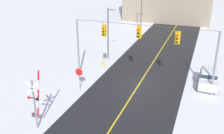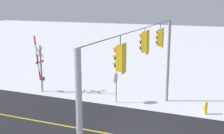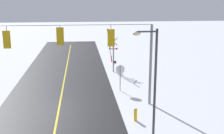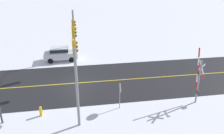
# 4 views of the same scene
# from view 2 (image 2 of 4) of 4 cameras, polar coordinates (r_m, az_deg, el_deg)

# --- Properties ---
(signal_span) EXTENTS (14.20, 0.47, 6.22)m
(signal_span) POSITION_cam_2_polar(r_m,az_deg,el_deg) (15.52, 6.11, 0.44)
(signal_span) COLOR gray
(signal_span) RESTS_ON ground
(stop_sign) EXTENTS (0.80, 0.09, 2.35)m
(stop_sign) POSITION_cam_2_polar(r_m,az_deg,el_deg) (21.83, 0.78, -2.74)
(stop_sign) COLOR gray
(stop_sign) RESTS_ON ground
(railroad_crossing) EXTENTS (1.22, 0.31, 4.87)m
(railroad_crossing) POSITION_cam_2_polar(r_m,az_deg,el_deg) (25.01, -13.84, 0.29)
(railroad_crossing) COLOR gray
(railroad_crossing) RESTS_ON ground
(fire_hydrant) EXTENTS (0.24, 0.31, 0.88)m
(fire_hydrant) POSITION_cam_2_polar(r_m,az_deg,el_deg) (21.02, 17.86, -7.57)
(fire_hydrant) COLOR gold
(fire_hydrant) RESTS_ON ground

